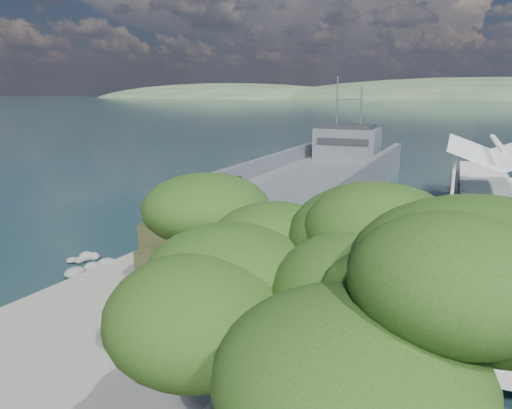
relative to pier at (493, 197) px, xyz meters
name	(u,v)px	position (x,y,z in m)	size (l,w,h in m)	color
ground	(185,295)	(-13.00, -18.77, -1.60)	(1400.00, 1400.00, 0.00)	#183939
boat_ramp	(173,298)	(-13.00, -19.77, -1.35)	(10.00, 18.00, 0.50)	gray
shoreline_rocks	(78,272)	(-19.20, -18.27, -1.60)	(3.20, 5.60, 0.90)	slate
distant_headlands	(500,100)	(37.00, 541.23, -1.60)	(1000.00, 240.00, 48.00)	#2D472C
pier	(493,197)	(0.00, 0.00, 0.00)	(6.40, 44.00, 6.10)	beige
landing_craft	(316,184)	(-13.31, 4.12, -0.71)	(10.46, 36.86, 10.86)	#484E55
military_truck	(199,225)	(-13.69, -16.03, 0.76)	(3.41, 8.28, 3.73)	black
soldier	(185,260)	(-13.35, -18.09, -0.28)	(0.60, 0.39, 1.63)	black
overhang_tree	(297,264)	(-4.94, -28.90, 4.22)	(8.00, 7.37, 7.26)	#341E15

